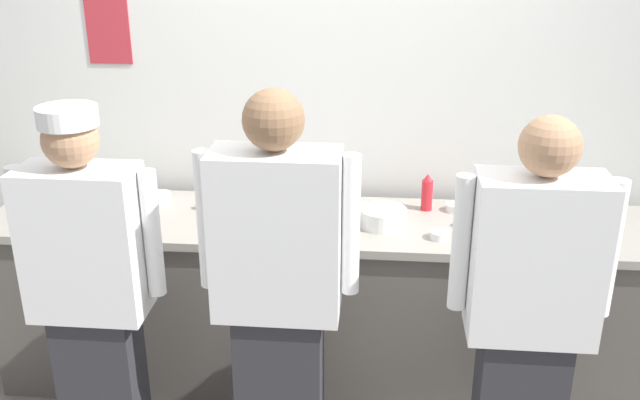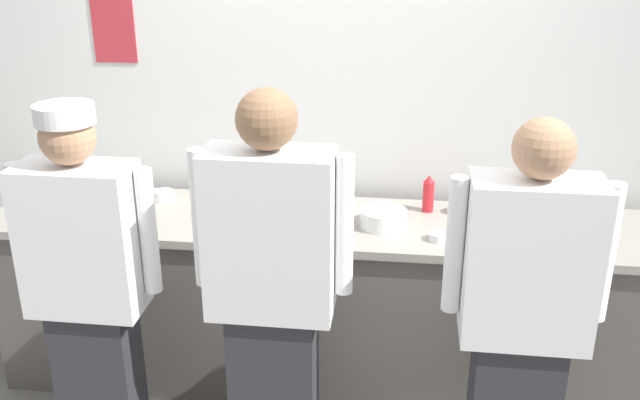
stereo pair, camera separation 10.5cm
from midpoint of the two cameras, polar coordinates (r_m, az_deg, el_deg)
wall_back at (r=3.64m, az=1.62°, el=8.28°), size 5.02×0.11×2.78m
prep_counter at (r=3.57m, az=0.74°, el=-8.25°), size 3.20×0.65×0.90m
chef_near_left at (r=2.98m, az=-17.31°, el=-6.81°), size 0.59×0.24×1.61m
chef_center at (r=2.73m, az=-2.83°, el=-7.50°), size 0.62×0.24×1.70m
chef_far_right at (r=2.75m, az=17.19°, el=-9.26°), size 0.60×0.24×1.63m
plate_stack_front at (r=3.59m, az=-14.63°, el=-0.45°), size 0.21×0.21×0.05m
plate_stack_rear at (r=3.30m, az=6.03°, el=-1.47°), size 0.22×0.22×0.08m
mixing_bowl_steel at (r=3.47m, az=20.40°, el=-1.45°), size 0.33×0.33×0.10m
sheet_tray at (r=3.37m, az=-0.76°, el=-1.35°), size 0.53×0.38×0.02m
squeeze_bottle_primary at (r=3.45m, az=-6.73°, el=0.59°), size 0.05×0.05×0.21m
squeeze_bottle_secondary at (r=3.73m, az=-20.26°, el=0.83°), size 0.06×0.06×0.19m
squeeze_bottle_spare at (r=3.49m, az=9.64°, el=0.48°), size 0.06×0.06×0.19m
ramekin_red_sauce at (r=3.20m, az=10.50°, el=-2.92°), size 0.09×0.09×0.04m
ramekin_green_sauce at (r=3.52m, az=11.84°, el=-0.72°), size 0.09×0.09×0.04m
ramekin_orange_sauce at (r=3.68m, az=-11.75°, el=0.41°), size 0.10×0.10×0.05m
chefs_knife at (r=3.36m, az=13.60°, el=-2.18°), size 0.28×0.03×0.02m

